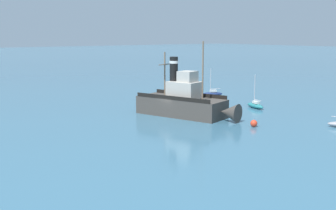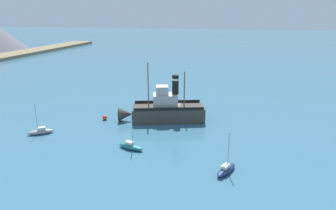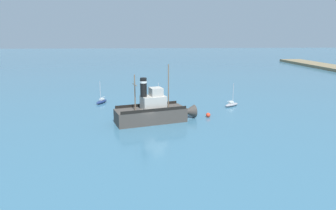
{
  "view_description": "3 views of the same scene",
  "coord_description": "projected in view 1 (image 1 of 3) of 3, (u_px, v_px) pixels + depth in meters",
  "views": [
    {
      "loc": [
        33.29,
        43.47,
        10.82
      ],
      "look_at": [
        1.3,
        1.55,
        1.86
      ],
      "focal_mm": 45.0,
      "sensor_mm": 36.0,
      "label": 1
    },
    {
      "loc": [
        -48.5,
        -10.69,
        17.5
      ],
      "look_at": [
        -0.28,
        0.92,
        2.25
      ],
      "focal_mm": 32.0,
      "sensor_mm": 36.0,
      "label": 2
    },
    {
      "loc": [
        48.26,
        -0.23,
        14.72
      ],
      "look_at": [
        0.26,
        3.42,
        3.45
      ],
      "focal_mm": 32.0,
      "sensor_mm": 36.0,
      "label": 3
    }
  ],
  "objects": [
    {
      "name": "ground_plane",
      "position": [
        169.0,
        116.0,
        55.79
      ],
      "size": [
        600.0,
        600.0,
        0.0
      ],
      "primitive_type": "plane",
      "color": "#38667F"
    },
    {
      "name": "old_tugboat",
      "position": [
        185.0,
        102.0,
        55.68
      ],
      "size": [
        7.69,
        14.76,
        9.9
      ],
      "color": "#423D38",
      "rests_on": "ground"
    },
    {
      "name": "sailboat_navy",
      "position": [
        212.0,
        94.0,
        73.91
      ],
      "size": [
        3.92,
        2.55,
        4.9
      ],
      "color": "navy",
      "rests_on": "ground"
    },
    {
      "name": "sailboat_teal",
      "position": [
        255.0,
        105.0,
        61.89
      ],
      "size": [
        2.07,
        3.96,
        4.9
      ],
      "color": "#23757A",
      "rests_on": "ground"
    },
    {
      "name": "mooring_buoy",
      "position": [
        254.0,
        123.0,
        49.42
      ],
      "size": [
        0.82,
        0.82,
        0.82
      ],
      "primitive_type": "sphere",
      "color": "red",
      "rests_on": "ground"
    }
  ]
}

